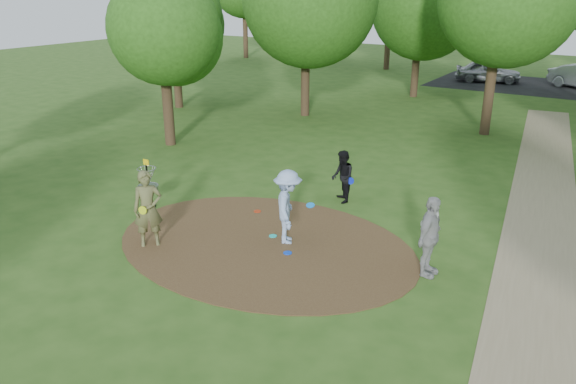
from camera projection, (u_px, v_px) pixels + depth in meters
The scene contains 14 objects.
ground at pixel (264, 244), 14.93m from camera, with size 100.00×100.00×0.00m, color #2D5119.
dirt_clearing at pixel (264, 244), 14.93m from camera, with size 8.40×8.40×0.02m, color #47301C.
footpath at pixel (538, 276), 13.27m from camera, with size 2.00×40.00×0.01m, color #8C7A5B.
parking_lot at pixel (541, 86), 37.73m from camera, with size 14.00×8.00×0.01m, color black.
player_observer_with_disc at pixel (148, 209), 14.52m from camera, with size 0.87×0.89×2.06m.
player_throwing_with_disc at pixel (288, 207), 14.71m from camera, with size 1.43×1.50×2.01m.
player_walking_with_disc at pixel (342, 177), 17.54m from camera, with size 1.00×1.03×1.67m.
player_waiting_with_disc at pixel (430, 237), 13.02m from camera, with size 0.53×1.18×1.98m.
disc_ground_cyan at pixel (273, 236), 15.34m from camera, with size 0.22×0.22×0.02m, color #19CFCC.
disc_ground_blue at pixel (288, 253), 14.37m from camera, with size 0.22×0.22×0.02m, color #0E41EF.
disc_ground_red at pixel (257, 211), 17.00m from camera, with size 0.22×0.22×0.02m, color #B62E12.
car_left at pixel (488, 71), 39.14m from camera, with size 1.76×4.37×1.49m, color #93959A.
disc_golf_basket at pixel (148, 180), 17.11m from camera, with size 0.63×0.63×1.54m.
tree_ring at pixel (454, 19), 21.03m from camera, with size 37.49×45.37×8.95m.
Camera 1 is at (7.73, -11.09, 6.51)m, focal length 35.00 mm.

